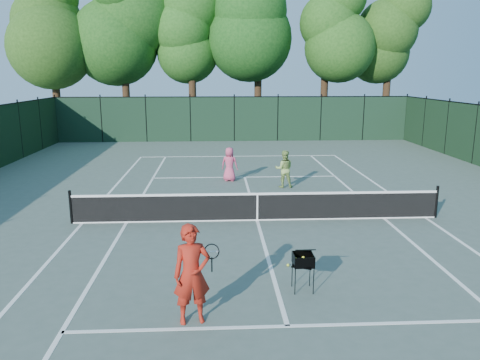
{
  "coord_description": "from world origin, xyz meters",
  "views": [
    {
      "loc": [
        -1.29,
        -14.17,
        4.56
      ],
      "look_at": [
        -0.5,
        1.0,
        1.1
      ],
      "focal_mm": 35.0,
      "sensor_mm": 36.0,
      "label": 1
    }
  ],
  "objects_px": {
    "player_pink": "(230,164)",
    "loose_ball_midcourt": "(288,265)",
    "ball_hopper": "(303,260)",
    "player_green": "(284,169)",
    "coach": "(192,274)"
  },
  "relations": [
    {
      "from": "player_green",
      "to": "ball_hopper",
      "type": "height_order",
      "value": "player_green"
    },
    {
      "from": "player_green",
      "to": "loose_ball_midcourt",
      "type": "distance_m",
      "value": 8.17
    },
    {
      "from": "coach",
      "to": "ball_hopper",
      "type": "height_order",
      "value": "coach"
    },
    {
      "from": "coach",
      "to": "ball_hopper",
      "type": "distance_m",
      "value": 2.59
    },
    {
      "from": "coach",
      "to": "player_green",
      "type": "xyz_separation_m",
      "value": [
        3.24,
        10.53,
        -0.19
      ]
    },
    {
      "from": "player_pink",
      "to": "player_green",
      "type": "bearing_deg",
      "value": 165.47
    },
    {
      "from": "coach",
      "to": "player_green",
      "type": "distance_m",
      "value": 11.02
    },
    {
      "from": "player_pink",
      "to": "loose_ball_midcourt",
      "type": "relative_size",
      "value": 21.66
    },
    {
      "from": "player_green",
      "to": "ball_hopper",
      "type": "xyz_separation_m",
      "value": [
        -0.95,
        -9.36,
        -0.07
      ]
    },
    {
      "from": "coach",
      "to": "ball_hopper",
      "type": "relative_size",
      "value": 2.31
    },
    {
      "from": "player_pink",
      "to": "player_green",
      "type": "relative_size",
      "value": 0.96
    },
    {
      "from": "loose_ball_midcourt",
      "to": "ball_hopper",
      "type": "bearing_deg",
      "value": -84.91
    },
    {
      "from": "player_pink",
      "to": "ball_hopper",
      "type": "relative_size",
      "value": 1.78
    },
    {
      "from": "player_pink",
      "to": "player_green",
      "type": "xyz_separation_m",
      "value": [
        2.19,
        -1.29,
        0.03
      ]
    },
    {
      "from": "ball_hopper",
      "to": "loose_ball_midcourt",
      "type": "relative_size",
      "value": 12.15
    }
  ]
}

